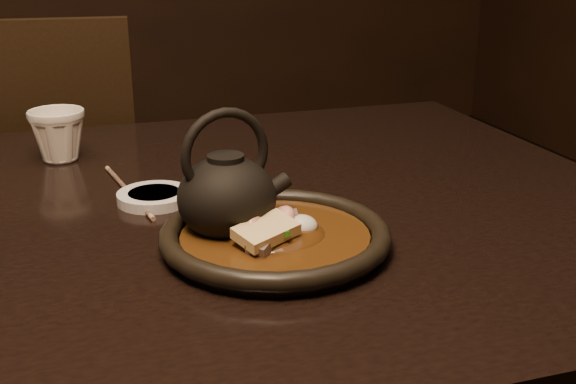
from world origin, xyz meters
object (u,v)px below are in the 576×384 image
object	(u,v)px
table	(19,285)
plate	(275,237)
chair	(40,219)
teapot	(227,193)
tea_cup	(58,133)

from	to	relation	value
table	plate	bearing A→B (deg)	-28.58
plate	table	bearing A→B (deg)	151.42
table	plate	world-z (taller)	plate
chair	teapot	distance (m)	0.86
table	tea_cup	xyz separation A→B (m)	(0.06, 0.26, 0.12)
chair	teapot	world-z (taller)	chair
table	teapot	world-z (taller)	teapot
table	teapot	xyz separation A→B (m)	(0.24, -0.12, 0.13)
tea_cup	teapot	xyz separation A→B (m)	(0.17, -0.37, 0.01)
chair	tea_cup	xyz separation A→B (m)	(0.06, -0.40, 0.28)
teapot	tea_cup	bearing A→B (deg)	103.99
table	chair	xyz separation A→B (m)	(0.00, 0.65, -0.17)
teapot	chair	bearing A→B (deg)	95.84
chair	teapot	size ratio (longest dim) A/B	6.27
plate	tea_cup	bearing A→B (deg)	118.04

